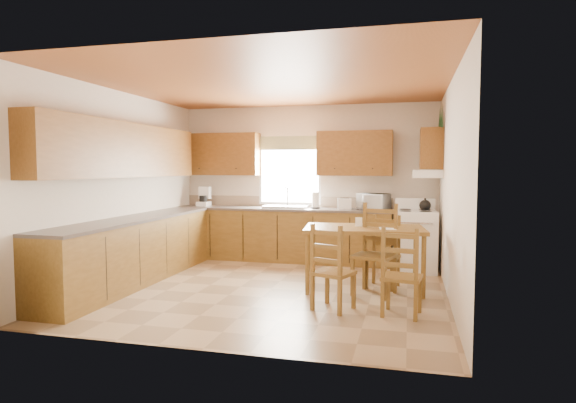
% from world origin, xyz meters
% --- Properties ---
extents(floor, '(4.50, 4.50, 0.00)m').
position_xyz_m(floor, '(0.00, 0.00, 0.00)').
color(floor, '#977B59').
rests_on(floor, ground).
extents(ceiling, '(4.50, 4.50, 0.00)m').
position_xyz_m(ceiling, '(0.00, 0.00, 2.70)').
color(ceiling, '#975126').
rests_on(ceiling, floor).
extents(wall_left, '(4.50, 4.50, 0.00)m').
position_xyz_m(wall_left, '(-2.25, 0.00, 1.35)').
color(wall_left, beige).
rests_on(wall_left, floor).
extents(wall_right, '(4.50, 4.50, 0.00)m').
position_xyz_m(wall_right, '(2.25, 0.00, 1.35)').
color(wall_right, beige).
rests_on(wall_right, floor).
extents(wall_back, '(4.50, 4.50, 0.00)m').
position_xyz_m(wall_back, '(0.00, 2.25, 1.35)').
color(wall_back, beige).
rests_on(wall_back, floor).
extents(wall_front, '(4.50, 4.50, 0.00)m').
position_xyz_m(wall_front, '(0.00, -2.25, 1.35)').
color(wall_front, beige).
rests_on(wall_front, floor).
extents(lower_cab_back, '(3.75, 0.60, 0.88)m').
position_xyz_m(lower_cab_back, '(-0.38, 1.95, 0.44)').
color(lower_cab_back, brown).
rests_on(lower_cab_back, floor).
extents(lower_cab_left, '(0.60, 3.60, 0.88)m').
position_xyz_m(lower_cab_left, '(-1.95, -0.15, 0.44)').
color(lower_cab_left, brown).
rests_on(lower_cab_left, floor).
extents(counter_back, '(3.75, 0.63, 0.04)m').
position_xyz_m(counter_back, '(-0.38, 1.95, 0.90)').
color(counter_back, '#4D433F').
rests_on(counter_back, lower_cab_back).
extents(counter_left, '(0.63, 3.60, 0.04)m').
position_xyz_m(counter_left, '(-1.95, -0.15, 0.90)').
color(counter_left, '#4D433F').
rests_on(counter_left, lower_cab_left).
extents(backsplash, '(3.75, 0.01, 0.18)m').
position_xyz_m(backsplash, '(-0.38, 2.24, 1.01)').
color(backsplash, gray).
rests_on(backsplash, counter_back).
extents(upper_cab_back_left, '(1.41, 0.33, 0.75)m').
position_xyz_m(upper_cab_back_left, '(-1.55, 2.08, 1.85)').
color(upper_cab_back_left, brown).
rests_on(upper_cab_back_left, wall_back).
extents(upper_cab_back_right, '(1.25, 0.33, 0.75)m').
position_xyz_m(upper_cab_back_right, '(0.86, 2.08, 1.85)').
color(upper_cab_back_right, brown).
rests_on(upper_cab_back_right, wall_back).
extents(upper_cab_left, '(0.33, 3.60, 0.75)m').
position_xyz_m(upper_cab_left, '(-2.08, -0.15, 1.85)').
color(upper_cab_left, brown).
rests_on(upper_cab_left, wall_left).
extents(upper_cab_stove, '(0.33, 0.62, 0.62)m').
position_xyz_m(upper_cab_stove, '(2.08, 1.65, 1.90)').
color(upper_cab_stove, brown).
rests_on(upper_cab_stove, wall_right).
extents(range_hood, '(0.44, 0.62, 0.12)m').
position_xyz_m(range_hood, '(2.03, 1.65, 1.52)').
color(range_hood, white).
rests_on(range_hood, wall_right).
extents(window_frame, '(1.13, 0.02, 1.18)m').
position_xyz_m(window_frame, '(-0.30, 2.22, 1.55)').
color(window_frame, white).
rests_on(window_frame, wall_back).
extents(window_pane, '(1.05, 0.01, 1.10)m').
position_xyz_m(window_pane, '(-0.30, 2.21, 1.55)').
color(window_pane, white).
rests_on(window_pane, wall_back).
extents(window_valance, '(1.19, 0.01, 0.24)m').
position_xyz_m(window_valance, '(-0.30, 2.19, 2.05)').
color(window_valance, '#42572C').
rests_on(window_valance, wall_back).
extents(sink_basin, '(0.75, 0.45, 0.04)m').
position_xyz_m(sink_basin, '(-0.30, 1.95, 0.94)').
color(sink_basin, silver).
rests_on(sink_basin, counter_back).
extents(pine_decal_a, '(0.22, 0.22, 0.36)m').
position_xyz_m(pine_decal_a, '(2.21, 1.33, 2.38)').
color(pine_decal_a, '#14381C').
rests_on(pine_decal_a, wall_right).
extents(pine_decal_b, '(0.22, 0.22, 0.36)m').
position_xyz_m(pine_decal_b, '(2.21, 1.65, 2.42)').
color(pine_decal_b, '#14381C').
rests_on(pine_decal_b, wall_right).
extents(pine_decal_c, '(0.22, 0.22, 0.36)m').
position_xyz_m(pine_decal_c, '(2.21, 1.97, 2.38)').
color(pine_decal_c, '#14381C').
rests_on(pine_decal_c, wall_right).
extents(stove, '(0.67, 0.69, 0.93)m').
position_xyz_m(stove, '(1.86, 1.61, 0.47)').
color(stove, white).
rests_on(stove, floor).
extents(coffeemaker, '(0.27, 0.29, 0.34)m').
position_xyz_m(coffeemaker, '(-1.86, 2.00, 1.09)').
color(coffeemaker, white).
rests_on(coffeemaker, counter_back).
extents(paper_towel, '(0.12, 0.12, 0.28)m').
position_xyz_m(paper_towel, '(0.21, 1.97, 1.06)').
color(paper_towel, white).
rests_on(paper_towel, counter_back).
extents(toaster, '(0.24, 0.18, 0.18)m').
position_xyz_m(toaster, '(0.72, 1.93, 1.01)').
color(toaster, white).
rests_on(toaster, counter_back).
extents(microwave, '(0.53, 0.46, 0.27)m').
position_xyz_m(microwave, '(1.19, 1.95, 1.05)').
color(microwave, white).
rests_on(microwave, counter_back).
extents(dining_table, '(1.64, 1.06, 0.83)m').
position_xyz_m(dining_table, '(1.19, 0.28, 0.42)').
color(dining_table, brown).
rests_on(dining_table, floor).
extents(chair_near_left, '(0.52, 0.51, 0.98)m').
position_xyz_m(chair_near_left, '(0.94, -0.73, 0.49)').
color(chair_near_left, brown).
rests_on(chair_near_left, floor).
extents(chair_near_right, '(0.46, 0.44, 0.97)m').
position_xyz_m(chair_near_right, '(1.70, -0.77, 0.49)').
color(chair_near_right, brown).
rests_on(chair_near_right, floor).
extents(chair_far_left, '(0.59, 0.58, 1.14)m').
position_xyz_m(chair_far_left, '(1.35, 0.03, 0.57)').
color(chair_far_left, brown).
rests_on(chair_far_left, floor).
extents(chair_far_right, '(0.48, 0.47, 0.96)m').
position_xyz_m(chair_far_right, '(1.43, 0.44, 0.48)').
color(chair_far_right, brown).
rests_on(chair_far_right, floor).
extents(table_paper, '(0.23, 0.29, 0.00)m').
position_xyz_m(table_paper, '(1.50, 0.21, 0.83)').
color(table_paper, white).
rests_on(table_paper, dining_table).
extents(table_card, '(0.09, 0.02, 0.12)m').
position_xyz_m(table_card, '(1.12, 0.33, 0.89)').
color(table_card, white).
rests_on(table_card, dining_table).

